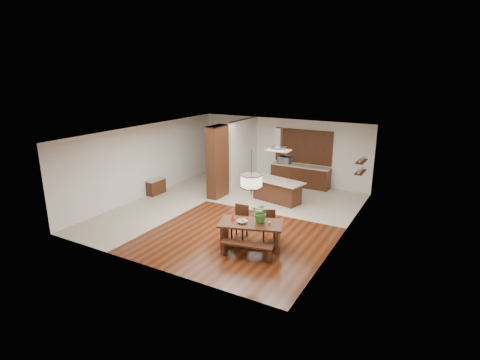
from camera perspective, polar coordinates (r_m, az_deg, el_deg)
The scene contains 25 objects.
room_shell at distance 13.08m, azimuth -1.15°, elevation 3.60°, with size 9.00×9.04×2.92m.
tile_hallway at distance 15.18m, azimuth -10.11°, elevation -2.93°, with size 2.50×9.00×0.01m, color beige.
tile_kitchen at distance 15.29m, azimuth 7.72°, elevation -2.67°, with size 5.50×4.00×0.01m, color beige.
soffit_band at distance 12.92m, azimuth -1.17°, elevation 7.16°, with size 8.00×9.00×0.02m, color #432710.
partition_pier at distance 14.93m, azimuth -3.44°, elevation 2.77°, with size 0.45×1.00×2.90m, color black.
partition_stub at distance 16.69m, azimuth 0.46°, elevation 4.25°, with size 0.18×2.40×2.90m, color silver.
hallway_console at distance 15.89m, azimuth -12.67°, elevation -1.02°, with size 0.37×0.88×0.63m, color black.
hallway_doorway at distance 18.34m, azimuth -1.44°, elevation 4.07°, with size 1.10×0.20×2.10m, color black.
rear_counter at distance 16.75m, azimuth 9.16°, elevation 0.65°, with size 2.60×0.62×0.95m.
kitchen_window at distance 16.70m, azimuth 9.67°, elevation 5.07°, with size 2.60×0.08×1.50m, color brown.
shelf_lower at distance 14.29m, azimuth 17.88°, elevation 1.16°, with size 0.26×0.90×0.04m, color black.
shelf_upper at distance 14.19m, azimuth 18.02°, elevation 2.72°, with size 0.26×0.90×0.04m, color black.
dining_table at distance 10.87m, azimuth 1.69°, elevation -7.47°, with size 2.01×1.43×0.76m.
dining_bench at distance 10.44m, azimuth 1.05°, elevation -10.66°, with size 1.46×0.32×0.41m, color black, non-canonical shape.
dining_chair_left at distance 11.47m, azimuth -0.10°, elevation -6.42°, with size 0.45×0.45×1.01m, color black, non-canonical shape.
dining_chair_right at distance 11.36m, azimuth 4.44°, elevation -6.98°, with size 0.40×0.40×0.91m, color black, non-canonical shape.
pendant_lantern at distance 10.31m, azimuth 1.76°, elevation 1.15°, with size 0.64×0.64×1.31m, color beige, non-canonical shape.
foliage_plant at distance 10.71m, azimuth 3.23°, elevation -4.96°, with size 0.54×0.47×0.60m, color #326722.
fruit_bowl at distance 10.75m, azimuth 0.32°, elevation -6.37°, with size 0.29×0.29×0.07m, color beige.
napkin_cone at distance 10.91m, azimuth -1.10°, elevation -5.62°, with size 0.14×0.14×0.22m, color red.
gold_ornament at distance 10.65m, azimuth 4.53°, elevation -6.60°, with size 0.06×0.06×0.09m, color gold.
kitchen_island at distance 14.67m, azimuth 5.67°, elevation -1.59°, with size 2.28×1.36×0.88m.
range_hood at distance 14.19m, azimuth 5.90°, elevation 6.18°, with size 0.90×0.55×0.87m, color silver, non-canonical shape.
island_cup at distance 14.32m, azimuth 6.94°, elevation -0.11°, with size 0.11×0.11×0.09m, color silver.
microwave at distance 16.87m, azimuth 6.83°, elevation 3.06°, with size 0.56×0.38×0.31m, color #B8BABF.
Camera 1 is at (6.47, -10.99, 4.94)m, focal length 28.00 mm.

